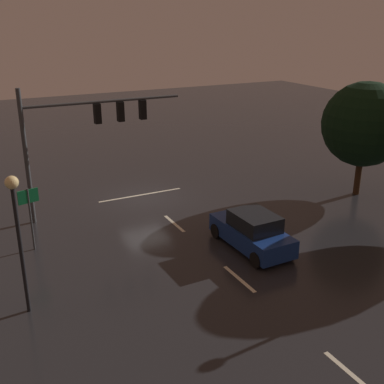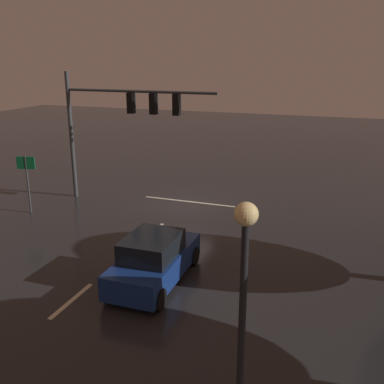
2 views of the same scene
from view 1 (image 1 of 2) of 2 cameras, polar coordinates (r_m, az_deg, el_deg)
name	(u,v)px [view 1 (image 1 of 2)]	position (r m, az deg, el deg)	size (l,w,h in m)	color
ground_plane	(144,198)	(27.14, -5.73, -0.73)	(80.00, 80.00, 0.00)	#232326
traffic_signal_assembly	(85,126)	(24.31, -12.70, 7.73)	(8.13, 0.47, 6.63)	#383A3D
lane_dash_far	(174,223)	(23.73, -2.14, -3.79)	(2.20, 0.16, 0.01)	beige
lane_dash_mid	(239,279)	(19.05, 5.69, -10.31)	(2.20, 0.16, 0.01)	beige
lane_dash_near	(352,375)	(15.32, 18.63, -20.04)	(2.20, 0.16, 0.01)	beige
stop_bar	(141,195)	(27.62, -6.16, -0.35)	(5.00, 0.16, 0.01)	beige
car_approaching	(252,232)	(21.13, 7.21, -4.72)	(1.96, 4.39, 1.70)	navy
street_lamp_right_kerb	(17,219)	(16.47, -20.27, -3.08)	(0.44, 0.44, 4.97)	black
route_sign	(29,206)	(21.49, -18.92, -1.62)	(0.89, 0.27, 2.85)	#383A3D
tree_left_far	(365,124)	(28.18, 19.98, 7.63)	(4.70, 4.70, 6.45)	#382314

